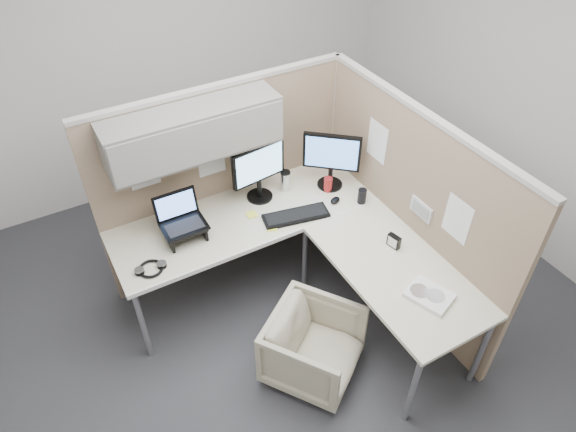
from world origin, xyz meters
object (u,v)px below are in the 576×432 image
desk (300,242)px  keyboard (296,216)px  monitor_left (259,168)px  office_chair (314,344)px

desk → keyboard: bearing=66.7°
desk → keyboard: (0.09, 0.20, 0.05)m
keyboard → monitor_left: bearing=121.6°
monitor_left → keyboard: monitor_left is taller
desk → monitor_left: (-0.04, 0.55, 0.32)m
monitor_left → desk: bearing=-93.3°
office_chair → keyboard: bearing=33.4°
office_chair → keyboard: size_ratio=1.21×
desk → monitor_left: 0.63m
office_chair → monitor_left: (0.17, 1.11, 0.71)m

